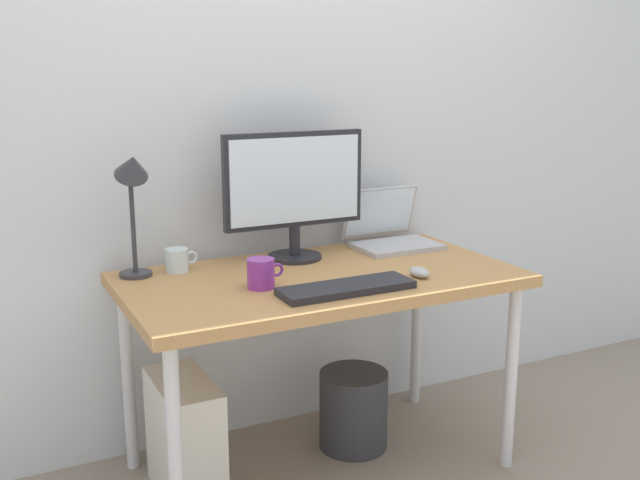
{
  "coord_description": "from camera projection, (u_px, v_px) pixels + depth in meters",
  "views": [
    {
      "loc": [
        -1.1,
        -2.19,
        1.43
      ],
      "look_at": [
        0.0,
        0.0,
        0.85
      ],
      "focal_mm": 41.72,
      "sensor_mm": 36.0,
      "label": 1
    }
  ],
  "objects": [
    {
      "name": "desk",
      "position": [
        320.0,
        292.0,
        2.56
      ],
      "size": [
        1.34,
        0.72,
        0.73
      ],
      "color": "#B7844C",
      "rests_on": "ground_plane"
    },
    {
      "name": "mouse",
      "position": [
        419.0,
        272.0,
        2.51
      ],
      "size": [
        0.06,
        0.09,
        0.03
      ],
      "primitive_type": "ellipsoid",
      "color": "#B2B2B7",
      "rests_on": "desk"
    },
    {
      "name": "desk_lamp",
      "position": [
        133.0,
        186.0,
        2.43
      ],
      "size": [
        0.11,
        0.16,
        0.44
      ],
      "color": "#333338",
      "rests_on": "desk"
    },
    {
      "name": "wastebasket",
      "position": [
        353.0,
        409.0,
        2.82
      ],
      "size": [
        0.26,
        0.26,
        0.3
      ],
      "primitive_type": "cylinder",
      "color": "#333338",
      "rests_on": "ground_plane"
    },
    {
      "name": "monitor",
      "position": [
        294.0,
        188.0,
        2.69
      ],
      "size": [
        0.54,
        0.2,
        0.47
      ],
      "color": "#232328",
      "rests_on": "desk"
    },
    {
      "name": "glass_cup",
      "position": [
        177.0,
        260.0,
        2.57
      ],
      "size": [
        0.12,
        0.08,
        0.08
      ],
      "color": "silver",
      "rests_on": "desk"
    },
    {
      "name": "laptop",
      "position": [
        389.0,
        231.0,
        2.94
      ],
      "size": [
        0.32,
        0.28,
        0.22
      ],
      "color": "#B2B2B7",
      "rests_on": "desk"
    },
    {
      "name": "keyboard",
      "position": [
        346.0,
        288.0,
        2.35
      ],
      "size": [
        0.44,
        0.14,
        0.02
      ],
      "primitive_type": "cube",
      "color": "#232328",
      "rests_on": "desk"
    },
    {
      "name": "computer_tower",
      "position": [
        185.0,
        439.0,
        2.48
      ],
      "size": [
        0.18,
        0.36,
        0.42
      ],
      "primitive_type": "cube",
      "color": "silver",
      "rests_on": "ground_plane"
    },
    {
      "name": "back_wall",
      "position": [
        270.0,
        100.0,
        2.78
      ],
      "size": [
        4.4,
        0.04,
        2.6
      ],
      "primitive_type": "cube",
      "color": "silver",
      "rests_on": "ground_plane"
    },
    {
      "name": "coffee_mug",
      "position": [
        261.0,
        273.0,
        2.38
      ],
      "size": [
        0.12,
        0.09,
        0.1
      ],
      "color": "purple",
      "rests_on": "desk"
    },
    {
      "name": "ground_plane",
      "position": [
        320.0,
        465.0,
        2.72
      ],
      "size": [
        6.0,
        6.0,
        0.0
      ],
      "primitive_type": "plane",
      "color": "gray"
    }
  ]
}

